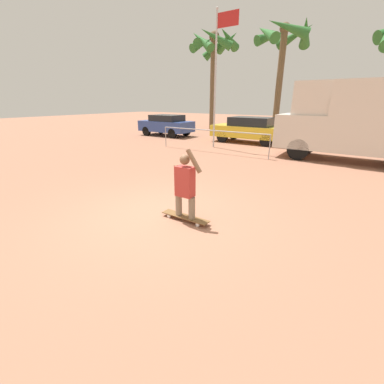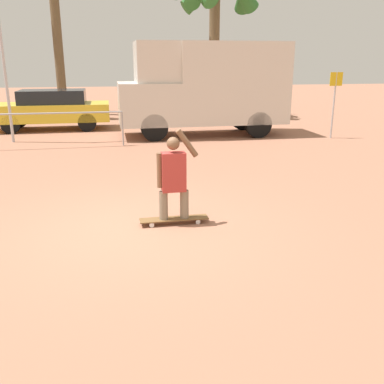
{
  "view_description": "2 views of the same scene",
  "coord_description": "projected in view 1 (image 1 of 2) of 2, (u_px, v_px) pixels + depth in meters",
  "views": [
    {
      "loc": [
        3.56,
        -3.91,
        2.43
      ],
      "look_at": [
        0.58,
        0.44,
        0.54
      ],
      "focal_mm": 24.0,
      "sensor_mm": 36.0,
      "label": 1
    },
    {
      "loc": [
        -0.32,
        -6.35,
        2.54
      ],
      "look_at": [
        0.95,
        0.21,
        0.49
      ],
      "focal_mm": 40.0,
      "sensor_mm": 36.0,
      "label": 2
    }
  ],
  "objects": [
    {
      "name": "flagpole",
      "position": [
        218.0,
        70.0,
        12.72
      ],
      "size": [
        1.19,
        0.12,
        6.52
      ],
      "color": "#B7B7BC",
      "rests_on": "ground_plane"
    },
    {
      "name": "person_skateboarder",
      "position": [
        185.0,
        184.0,
        5.22
      ],
      "size": [
        0.66,
        0.22,
        1.46
      ],
      "color": "gray",
      "rests_on": "skateboard"
    },
    {
      "name": "camper_van",
      "position": [
        359.0,
        119.0,
        10.19
      ],
      "size": [
        5.79,
        2.06,
        3.16
      ],
      "color": "black",
      "rests_on": "ground_plane"
    },
    {
      "name": "plaza_railing_segment",
      "position": [
        211.0,
        133.0,
        12.42
      ],
      "size": [
        5.85,
        0.05,
        1.08
      ],
      "color": "#99999E",
      "rests_on": "ground_plane"
    },
    {
      "name": "parked_car_yellow",
      "position": [
        250.0,
        129.0,
        15.29
      ],
      "size": [
        4.38,
        1.82,
        1.49
      ],
      "color": "black",
      "rests_on": "ground_plane"
    },
    {
      "name": "ground_plane",
      "position": [
        160.0,
        215.0,
        5.75
      ],
      "size": [
        80.0,
        80.0,
        0.0
      ],
      "primitive_type": "plane",
      "color": "#A36B51"
    },
    {
      "name": "palm_tree_far_left",
      "position": [
        213.0,
        48.0,
        20.93
      ],
      "size": [
        4.2,
        4.24,
        7.88
      ],
      "color": "brown",
      "rests_on": "ground_plane"
    },
    {
      "name": "parked_car_blue",
      "position": [
        166.0,
        125.0,
        18.34
      ],
      "size": [
        3.84,
        1.8,
        1.45
      ],
      "color": "black",
      "rests_on": "ground_plane"
    },
    {
      "name": "palm_tree_center_background",
      "position": [
        284.0,
        41.0,
        17.35
      ],
      "size": [
        4.06,
        4.16,
        7.52
      ],
      "color": "brown",
      "rests_on": "ground_plane"
    },
    {
      "name": "skateboard",
      "position": [
        185.0,
        217.0,
        5.47
      ],
      "size": [
        1.11,
        0.23,
        0.09
      ],
      "color": "brown",
      "rests_on": "ground_plane"
    }
  ]
}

